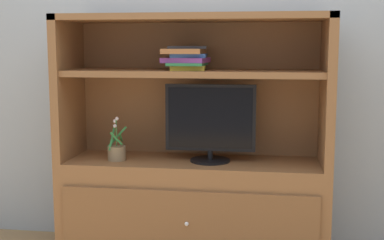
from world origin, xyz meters
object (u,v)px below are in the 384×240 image
Objects in this scene: media_console at (193,182)px; magazine_stack at (187,58)px; tv_monitor at (210,123)px; potted_plant at (117,152)px.

media_console reaches higher than magazine_stack.
tv_monitor is (0.10, -0.02, 0.37)m from media_console.
potted_plant is at bearing -171.55° from magazine_stack.
potted_plant is (-0.45, -0.07, 0.19)m from media_console.
magazine_stack is at bearing -172.58° from media_console.
potted_plant is (-0.55, -0.05, -0.18)m from tv_monitor.
potted_plant is at bearing -174.90° from tv_monitor.
media_console is 2.97× the size of tv_monitor.
media_console is at bearing 170.54° from tv_monitor.
tv_monitor reaches higher than potted_plant.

